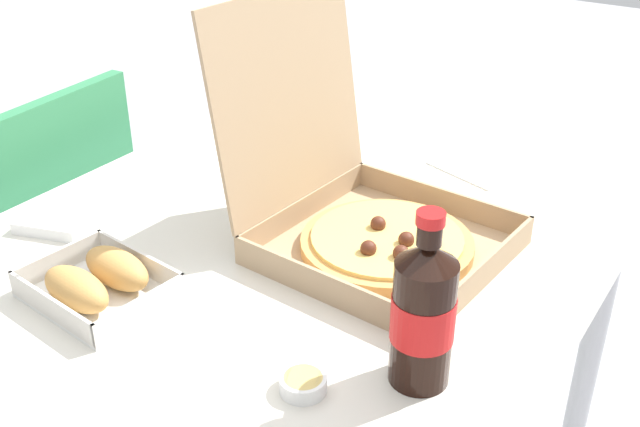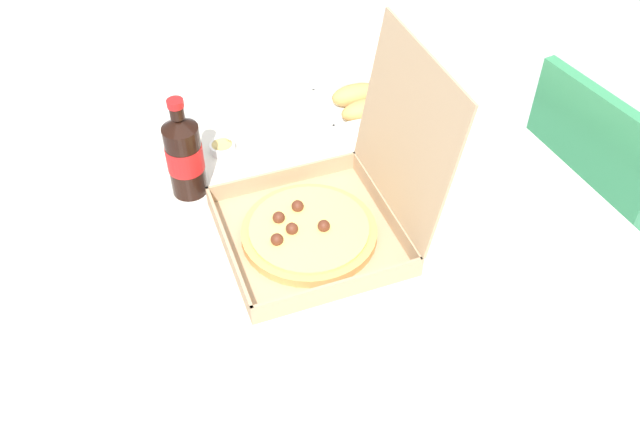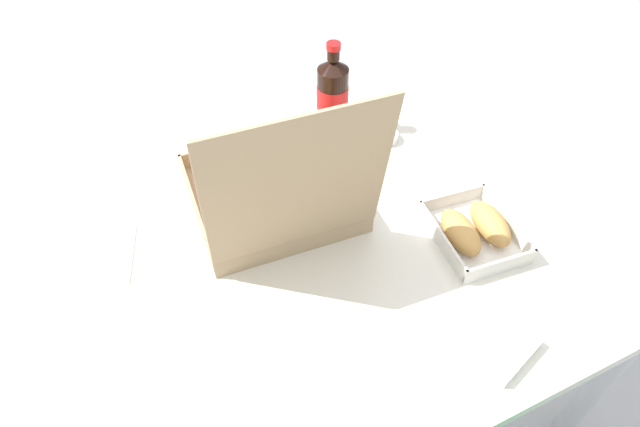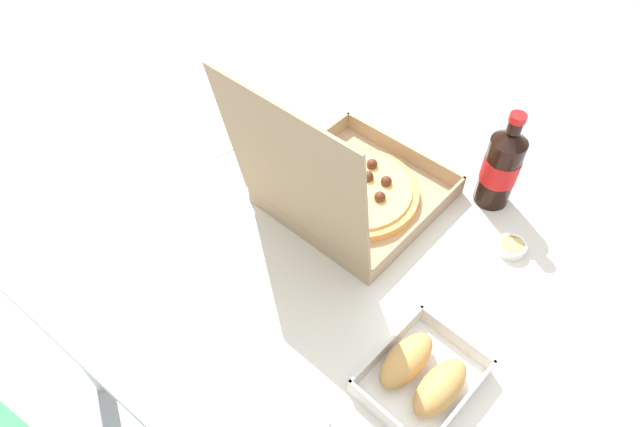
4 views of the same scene
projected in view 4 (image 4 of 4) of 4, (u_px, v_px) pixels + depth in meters
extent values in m
plane|color=#B2B2B7|center=(331.00, 400.00, 1.60)|extent=(10.00, 10.00, 0.00)
cube|color=silver|center=(336.00, 257.00, 1.07)|extent=(1.28, 0.90, 0.03)
cylinder|color=#B7B7BC|center=(616.00, 363.00, 1.31)|extent=(0.05, 0.05, 0.69)
cylinder|color=#B7B7BC|center=(264.00, 163.00, 1.76)|extent=(0.05, 0.05, 0.69)
cylinder|color=#B7B7BC|center=(64.00, 326.00, 1.37)|extent=(0.05, 0.05, 0.69)
cube|color=tan|center=(357.00, 196.00, 1.15)|extent=(0.34, 0.34, 0.01)
cube|color=tan|center=(402.00, 150.00, 1.21)|extent=(0.32, 0.03, 0.04)
cube|color=tan|center=(420.00, 227.00, 1.07)|extent=(0.03, 0.32, 0.04)
cube|color=tan|center=(302.00, 154.00, 1.21)|extent=(0.03, 0.32, 0.04)
cube|color=tan|center=(306.00, 232.00, 1.06)|extent=(0.32, 0.03, 0.04)
cube|color=tan|center=(293.00, 174.00, 0.91)|extent=(0.33, 0.08, 0.32)
cylinder|color=tan|center=(357.00, 192.00, 1.14)|extent=(0.26, 0.26, 0.02)
cylinder|color=#EAC666|center=(357.00, 188.00, 1.14)|extent=(0.23, 0.23, 0.01)
sphere|color=#562819|center=(368.00, 177.00, 1.14)|extent=(0.02, 0.02, 0.02)
sphere|color=#562819|center=(345.00, 188.00, 1.12)|extent=(0.02, 0.02, 0.02)
sphere|color=#562819|center=(386.00, 181.00, 1.14)|extent=(0.02, 0.02, 0.02)
sphere|color=#562819|center=(382.00, 198.00, 1.10)|extent=(0.02, 0.02, 0.02)
sphere|color=#562819|center=(372.00, 164.00, 1.17)|extent=(0.02, 0.02, 0.02)
cube|color=white|center=(420.00, 381.00, 0.88)|extent=(0.17, 0.20, 0.00)
cube|color=silver|center=(455.00, 338.00, 0.91)|extent=(0.15, 0.02, 0.03)
cube|color=silver|center=(385.00, 418.00, 0.82)|extent=(0.15, 0.02, 0.03)
cube|color=silver|center=(460.00, 407.00, 0.84)|extent=(0.02, 0.19, 0.03)
cube|color=silver|center=(387.00, 347.00, 0.90)|extent=(0.02, 0.19, 0.03)
ellipsoid|color=tan|center=(440.00, 387.00, 0.85)|extent=(0.07, 0.13, 0.05)
ellipsoid|color=tan|center=(406.00, 360.00, 0.88)|extent=(0.07, 0.13, 0.05)
cylinder|color=black|center=(499.00, 172.00, 1.09)|extent=(0.07, 0.07, 0.16)
cone|color=black|center=(511.00, 137.00, 1.02)|extent=(0.07, 0.07, 0.02)
cylinder|color=black|center=(515.00, 126.00, 1.00)|extent=(0.03, 0.03, 0.02)
cylinder|color=red|center=(518.00, 118.00, 0.99)|extent=(0.03, 0.03, 0.01)
cylinder|color=red|center=(500.00, 169.00, 1.09)|extent=(0.07, 0.07, 0.06)
cube|color=white|center=(225.00, 120.00, 1.32)|extent=(0.24, 0.21, 0.00)
cylinder|color=white|center=(511.00, 247.00, 1.05)|extent=(0.06, 0.06, 0.02)
cylinder|color=#DBBC66|center=(512.00, 245.00, 1.05)|extent=(0.05, 0.05, 0.01)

